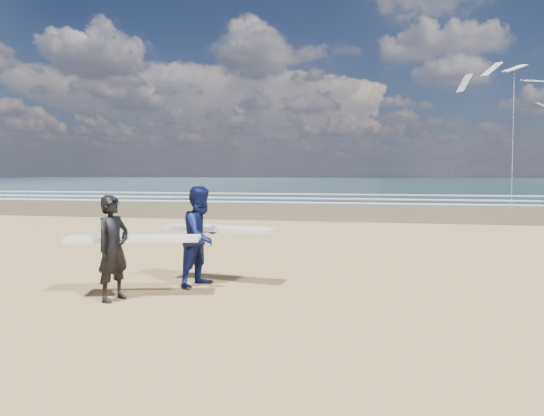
# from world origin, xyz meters

# --- Properties ---
(ocean) EXTENTS (220.00, 100.00, 0.02)m
(ocean) POSITION_xyz_m (20.00, 72.00, 0.01)
(ocean) COLOR #172E34
(ocean) RESTS_ON ground
(surfer_near) EXTENTS (2.26, 1.22, 1.73)m
(surfer_near) POSITION_xyz_m (0.56, -0.78, 0.88)
(surfer_near) COLOR black
(surfer_near) RESTS_ON ground
(surfer_far) EXTENTS (2.25, 1.29, 1.85)m
(surfer_far) POSITION_xyz_m (1.63, 0.45, 0.93)
(surfer_far) COLOR #0B123E
(surfer_far) RESTS_ON ground
(kite_1) EXTENTS (6.23, 4.79, 9.87)m
(kite_1) POSITION_xyz_m (13.70, 24.55, 5.62)
(kite_1) COLOR slate
(kite_1) RESTS_ON ground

